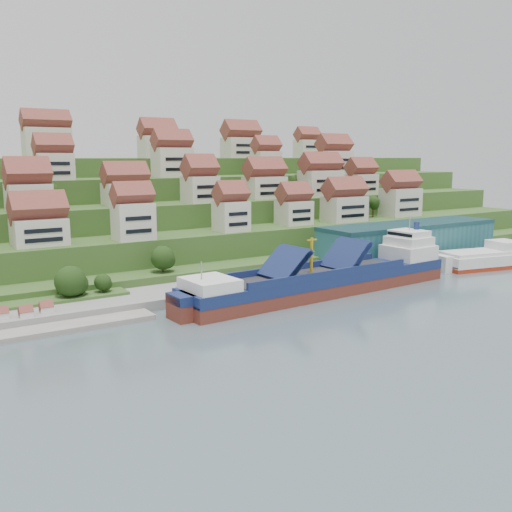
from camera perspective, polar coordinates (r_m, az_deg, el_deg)
ground at (r=130.02m, az=4.99°, el=-4.19°), size 300.00×300.00×0.00m
quay at (r=153.46m, az=7.46°, el=-1.63°), size 180.00×14.00×2.20m
pebble_beach at (r=117.23m, az=-22.14°, el=-6.22°), size 45.00×20.00×1.00m
hillside at (r=218.25m, az=-11.94°, el=4.20°), size 260.00×128.00×31.00m
hillside_village at (r=179.24m, az=-6.33°, el=7.53°), size 159.17×61.65×29.47m
hillside_trees at (r=157.56m, az=-10.04°, el=4.44°), size 136.10×62.46×31.41m
warehouse at (r=175.95m, az=15.05°, el=1.60°), size 60.00×15.00×10.00m
flagpole at (r=147.47m, az=8.21°, el=0.17°), size 1.28×0.16×8.00m
beach_huts at (r=115.30m, az=-23.05°, el=-5.72°), size 14.40×3.70×2.20m
cargo_ship at (r=134.87m, az=7.38°, el=-2.37°), size 73.02×14.70×16.03m
second_ship at (r=177.19m, az=22.07°, el=-0.29°), size 29.49×15.69×8.12m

